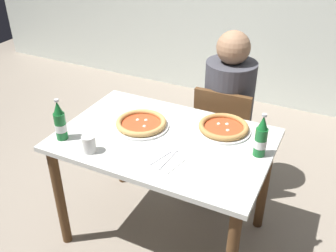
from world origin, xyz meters
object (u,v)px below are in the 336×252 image
beer_bottle_center (60,122)px  beer_bottle_left (261,138)px  paper_cup (89,144)px  pizza_marinara_far (223,128)px  pizza_margherita_near (141,124)px  chair_behind_table (224,133)px  diner_seated (227,118)px  dining_table_main (164,154)px  napkin_with_cutlery (164,159)px

beer_bottle_center → beer_bottle_left: bearing=17.7°
beer_bottle_left → paper_cup: size_ratio=2.60×
pizza_marinara_far → beer_bottle_left: beer_bottle_left is taller
beer_bottle_center → paper_cup: size_ratio=2.60×
pizza_margherita_near → chair_behind_table: bearing=58.4°
beer_bottle_center → paper_cup: bearing=-10.2°
chair_behind_table → diner_seated: 0.11m
pizza_marinara_far → chair_behind_table: bearing=105.5°
dining_table_main → napkin_with_cutlery: napkin_with_cutlery is taller
beer_bottle_center → napkin_with_cutlery: (0.61, 0.07, -0.10)m
chair_behind_table → pizza_margherita_near: chair_behind_table is taller
dining_table_main → beer_bottle_left: bearing=7.8°
pizza_marinara_far → beer_bottle_center: (-0.79, -0.48, 0.08)m
chair_behind_table → beer_bottle_left: 0.74m
pizza_margherita_near → paper_cup: (-0.12, -0.35, 0.03)m
dining_table_main → beer_bottle_center: 0.62m
pizza_marinara_far → pizza_margherita_near: bearing=-159.3°
chair_behind_table → diner_seated: (-0.00, 0.05, 0.10)m
pizza_margherita_near → napkin_with_cutlery: pizza_margherita_near is taller
pizza_marinara_far → napkin_with_cutlery: pizza_marinara_far is taller
chair_behind_table → paper_cup: 1.07m
pizza_margherita_near → pizza_marinara_far: bearing=20.7°
dining_table_main → beer_bottle_center: beer_bottle_center is taller
chair_behind_table → napkin_with_cutlery: 0.85m
dining_table_main → napkin_with_cutlery: (0.10, -0.19, 0.12)m
chair_behind_table → beer_bottle_center: bearing=50.1°
napkin_with_cutlery → beer_bottle_left: bearing=31.1°
dining_table_main → diner_seated: diner_seated is taller
diner_seated → pizza_marinara_far: diner_seated is taller
pizza_margherita_near → napkin_with_cutlery: (0.27, -0.24, -0.02)m
napkin_with_cutlery → chair_behind_table: bearing=84.7°
pizza_margherita_near → dining_table_main: bearing=-15.5°
pizza_margherita_near → beer_bottle_left: beer_bottle_left is taller
paper_cup → beer_bottle_center: bearing=169.8°
dining_table_main → paper_cup: bearing=-134.9°
dining_table_main → pizza_margherita_near: size_ratio=3.66×
diner_seated → chair_behind_table: bearing=-87.6°
diner_seated → pizza_margherita_near: diner_seated is taller
pizza_marinara_far → paper_cup: bearing=-137.9°
beer_bottle_left → napkin_with_cutlery: (-0.43, -0.26, -0.10)m
chair_behind_table → pizza_margherita_near: (-0.35, -0.56, 0.29)m
dining_table_main → pizza_margherita_near: (-0.18, 0.05, 0.13)m
chair_behind_table → pizza_marinara_far: (0.11, -0.39, 0.29)m
chair_behind_table → pizza_margherita_near: size_ratio=2.59×
diner_seated → beer_bottle_left: 0.74m
beer_bottle_left → chair_behind_table: bearing=123.5°
pizza_marinara_far → napkin_with_cutlery: (-0.18, -0.41, -0.02)m
beer_bottle_left → diner_seated: bearing=121.3°
dining_table_main → paper_cup: size_ratio=12.63×
napkin_with_cutlery → pizza_margherita_near: bearing=139.0°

